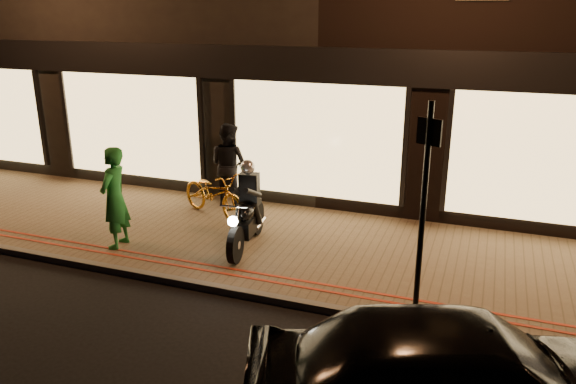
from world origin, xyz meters
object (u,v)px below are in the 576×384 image
at_px(sign_post, 424,200).
at_px(bicycle_gold, 214,194).
at_px(person_green, 115,198).
at_px(parked_car, 461,383).
at_px(motorcycle, 247,215).

xyz_separation_m(sign_post, bicycle_gold, (-4.47, 2.48, -1.19)).
distance_m(sign_post, person_green, 5.45).
bearing_deg(person_green, sign_post, 78.23).
xyz_separation_m(person_green, parked_car, (6.11, -2.79, -0.31)).
relative_size(sign_post, person_green, 1.63).
relative_size(motorcycle, parked_car, 0.45).
relative_size(motorcycle, bicycle_gold, 1.04).
relative_size(bicycle_gold, person_green, 1.01).
xyz_separation_m(motorcycle, person_green, (-2.20, -0.79, 0.30)).
bearing_deg(motorcycle, person_green, -167.69).
distance_m(person_green, parked_car, 6.72).
bearing_deg(parked_car, bicycle_gold, 27.66).
relative_size(bicycle_gold, parked_car, 0.43).
bearing_deg(motorcycle, parked_car, -49.76).
xyz_separation_m(bicycle_gold, parked_car, (5.20, -4.77, 0.12)).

